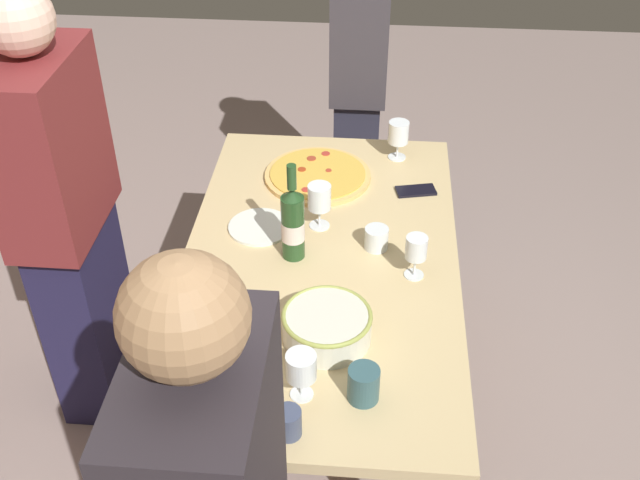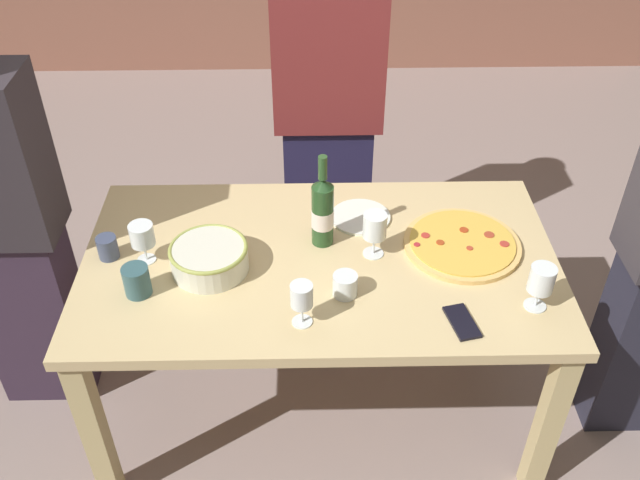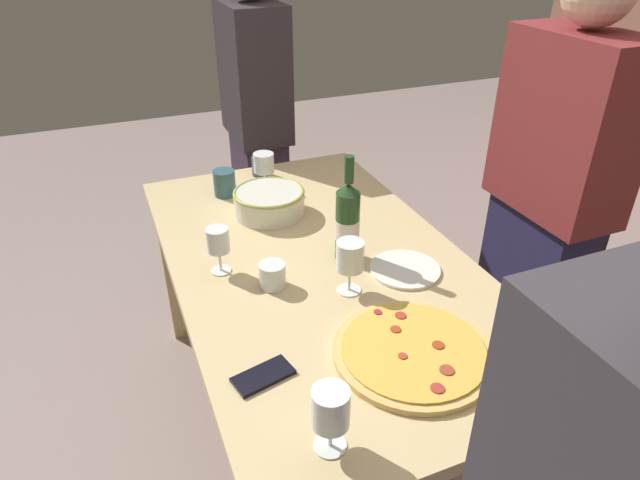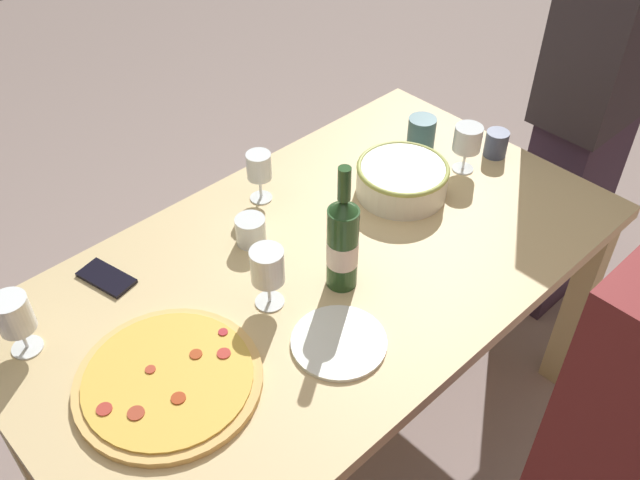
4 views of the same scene
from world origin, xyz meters
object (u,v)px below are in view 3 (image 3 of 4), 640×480
at_px(dining_table, 320,285).
at_px(wine_glass_far_left, 331,409).
at_px(pizza, 413,352).
at_px(cup_spare, 225,183).
at_px(cup_amber, 273,275).
at_px(cup_ceramic, 260,166).
at_px(serving_bowl, 269,201).
at_px(side_plate, 405,269).
at_px(wine_bottle, 348,221).
at_px(person_guest_right, 257,131).
at_px(cell_phone, 263,376).
at_px(person_guest_left, 549,204).
at_px(wine_glass_far_right, 263,164).
at_px(wine_glass_by_bottle, 218,241).
at_px(wine_glass_near_pizza, 350,257).

relative_size(dining_table, wine_glass_far_left, 10.31).
xyz_separation_m(pizza, cup_spare, (-1.07, -0.21, 0.04)).
relative_size(cup_amber, cup_ceramic, 0.98).
bearing_deg(serving_bowl, wine_glass_far_left, -10.93).
height_order(cup_ceramic, side_plate, cup_ceramic).
xyz_separation_m(wine_bottle, cup_ceramic, (-0.72, -0.07, -0.09)).
relative_size(wine_glass_far_left, person_guest_right, 0.10).
distance_m(wine_glass_far_left, cell_phone, 0.27).
relative_size(wine_bottle, person_guest_left, 0.21).
bearing_deg(person_guest_right, serving_bowl, -6.95).
relative_size(wine_glass_far_left, wine_glass_far_right, 1.07).
height_order(cup_spare, cell_phone, cup_spare).
xyz_separation_m(wine_glass_far_left, cup_spare, (-1.24, 0.09, -0.06)).
xyz_separation_m(cup_ceramic, side_plate, (0.86, 0.20, -0.04)).
distance_m(cell_phone, person_guest_left, 1.23).
height_order(wine_glass_by_bottle, wine_glass_far_right, wine_glass_by_bottle).
bearing_deg(person_guest_right, cup_ceramic, -8.68).
relative_size(wine_bottle, cell_phone, 2.39).
distance_m(cup_amber, cup_ceramic, 0.81).
bearing_deg(wine_glass_by_bottle, pizza, 32.74).
height_order(dining_table, cup_spare, cup_spare).
bearing_deg(serving_bowl, person_guest_right, 166.70).
distance_m(wine_glass_near_pizza, person_guest_right, 1.27).
bearing_deg(pizza, dining_table, -174.19).
bearing_deg(cup_spare, cup_amber, -1.62).
distance_m(serving_bowl, wine_bottle, 0.41).
height_order(side_plate, cell_phone, same).
bearing_deg(cell_phone, person_guest_right, -29.22).
distance_m(cup_amber, person_guest_left, 1.04).
bearing_deg(person_guest_left, side_plate, 12.37).
xyz_separation_m(pizza, wine_bottle, (-0.48, 0.04, 0.12)).
distance_m(pizza, person_guest_right, 1.58).
distance_m(dining_table, wine_glass_far_right, 0.61).
bearing_deg(serving_bowl, cup_spare, -152.48).
bearing_deg(serving_bowl, side_plate, 27.74).
bearing_deg(cell_phone, cup_ceramic, -29.61).
bearing_deg(wine_glass_far_left, wine_bottle, 152.78).
xyz_separation_m(wine_glass_near_pizza, person_guest_right, (-1.27, 0.10, -0.06)).
bearing_deg(dining_table, cup_spare, -164.35).
relative_size(serving_bowl, person_guest_left, 0.16).
bearing_deg(cell_phone, dining_table, -49.96).
bearing_deg(pizza, side_plate, 153.22).
bearing_deg(wine_glass_near_pizza, cup_ceramic, 179.82).
bearing_deg(wine_glass_far_left, cup_amber, 173.42).
bearing_deg(wine_glass_near_pizza, dining_table, -174.57).
distance_m(dining_table, wine_glass_far_left, 0.74).
height_order(wine_glass_near_pizza, wine_glass_far_left, wine_glass_near_pizza).
height_order(wine_bottle, cup_amber, wine_bottle).
height_order(pizza, wine_glass_near_pizza, wine_glass_near_pizza).
relative_size(cup_amber, person_guest_left, 0.05).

